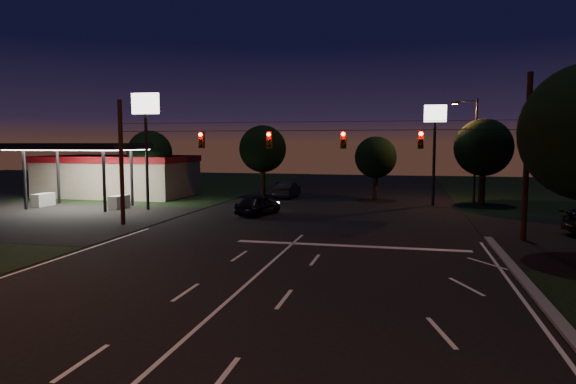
% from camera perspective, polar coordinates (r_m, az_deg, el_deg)
% --- Properties ---
extents(ground, '(140.00, 140.00, 0.00)m').
position_cam_1_polar(ground, '(16.50, -8.36, -13.30)').
color(ground, black).
rests_on(ground, ground).
extents(cross_street_left, '(20.00, 16.00, 0.02)m').
position_cam_1_polar(cross_street_left, '(40.28, -26.92, -2.64)').
color(cross_street_left, black).
rests_on(cross_street_left, ground).
extents(stop_bar, '(12.00, 0.50, 0.01)m').
position_cam_1_polar(stop_bar, '(26.70, 6.87, -5.96)').
color(stop_bar, silver).
rests_on(stop_bar, ground).
extents(utility_pole_right, '(0.30, 0.30, 9.00)m').
position_cam_1_polar(utility_pole_right, '(30.64, 24.65, -4.95)').
color(utility_pole_right, black).
rests_on(utility_pole_right, ground).
extents(utility_pole_left, '(0.28, 0.28, 8.00)m').
position_cam_1_polar(utility_pole_left, '(34.85, -17.83, -3.49)').
color(utility_pole_left, black).
rests_on(utility_pole_left, ground).
extents(signal_span, '(24.00, 0.40, 1.56)m').
position_cam_1_polar(signal_span, '(30.04, 1.98, 5.90)').
color(signal_span, black).
rests_on(signal_span, ground).
extents(gas_station, '(14.20, 16.10, 5.25)m').
position_cam_1_polar(gas_station, '(52.80, -18.57, 2.07)').
color(gas_station, gray).
rests_on(gas_station, ground).
extents(pole_sign_left_near, '(2.20, 0.30, 9.10)m').
position_cam_1_polar(pole_sign_left_near, '(41.55, -15.53, 7.64)').
color(pole_sign_left_near, black).
rests_on(pole_sign_left_near, ground).
extents(pole_sign_right, '(1.80, 0.30, 8.40)m').
position_cam_1_polar(pole_sign_right, '(44.59, 16.00, 6.52)').
color(pole_sign_right, black).
rests_on(pole_sign_right, ground).
extents(street_light_right_far, '(2.20, 0.35, 9.00)m').
position_cam_1_polar(street_light_right_far, '(46.85, 19.81, 5.13)').
color(street_light_right_far, black).
rests_on(street_light_right_far, ground).
extents(tree_far_a, '(4.20, 4.20, 6.42)m').
position_cam_1_polar(tree_far_a, '(50.56, -15.03, 4.15)').
color(tree_far_a, black).
rests_on(tree_far_a, ground).
extents(tree_far_b, '(4.60, 4.60, 6.98)m').
position_cam_1_polar(tree_far_b, '(50.55, -2.77, 4.74)').
color(tree_far_b, black).
rests_on(tree_far_b, ground).
extents(tree_far_c, '(3.80, 3.80, 5.86)m').
position_cam_1_polar(tree_far_c, '(47.73, 9.74, 3.76)').
color(tree_far_c, black).
rests_on(tree_far_c, ground).
extents(tree_far_d, '(4.80, 4.80, 7.30)m').
position_cam_1_polar(tree_far_d, '(46.09, 20.89, 4.57)').
color(tree_far_d, black).
rests_on(tree_far_d, ground).
extents(car_oncoming_a, '(2.79, 4.68, 1.49)m').
position_cam_1_polar(car_oncoming_a, '(37.69, -3.36, -1.43)').
color(car_oncoming_a, black).
rests_on(car_oncoming_a, ground).
extents(car_oncoming_b, '(1.82, 4.79, 1.56)m').
position_cam_1_polar(car_oncoming_b, '(49.45, -0.09, 0.28)').
color(car_oncoming_b, black).
rests_on(car_oncoming_b, ground).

